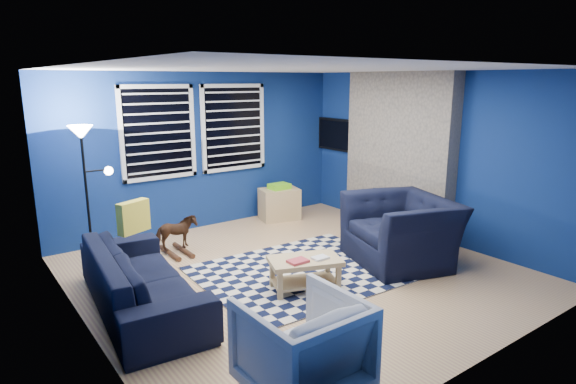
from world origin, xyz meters
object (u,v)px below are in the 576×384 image
(sofa, at_px, (142,279))
(armchair_bent, at_px, (302,346))
(cabinet, at_px, (279,203))
(floor_lamp, at_px, (84,151))
(rocking_horse, at_px, (176,233))
(tv, at_px, (338,135))
(armchair_big, at_px, (401,231))
(coffee_table, at_px, (305,267))

(sofa, xyz_separation_m, armchair_bent, (0.49, -2.12, 0.06))
(cabinet, xyz_separation_m, floor_lamp, (-3.17, -0.21, 1.21))
(floor_lamp, bearing_deg, rocking_horse, -19.11)
(tv, distance_m, armchair_bent, 5.58)
(tv, relative_size, cabinet, 1.36)
(armchair_bent, height_order, floor_lamp, floor_lamp)
(armchair_bent, bearing_deg, rocking_horse, -97.87)
(tv, xyz_separation_m, sofa, (-4.35, -1.79, -1.07))
(armchair_big, distance_m, armchair_bent, 3.08)
(armchair_big, height_order, cabinet, armchair_big)
(sofa, distance_m, rocking_horse, 1.63)
(cabinet, bearing_deg, rocking_horse, -151.25)
(cabinet, bearing_deg, floor_lamp, -162.05)
(armchair_bent, xyz_separation_m, floor_lamp, (-0.55, 3.79, 1.10))
(armchair_big, xyz_separation_m, coffee_table, (-1.58, 0.05, -0.15))
(sofa, height_order, armchair_bent, armchair_bent)
(armchair_bent, bearing_deg, tv, -134.86)
(armchair_bent, xyz_separation_m, rocking_horse, (0.46, 3.44, -0.08))
(tv, height_order, floor_lamp, floor_lamp)
(tv, height_order, sofa, tv)
(coffee_table, distance_m, cabinet, 2.94)
(floor_lamp, bearing_deg, coffee_table, -53.76)
(tv, relative_size, floor_lamp, 0.55)
(tv, height_order, coffee_table, tv)
(tv, height_order, rocking_horse, tv)
(rocking_horse, xyz_separation_m, coffee_table, (0.71, -1.99, -0.03))
(sofa, bearing_deg, armchair_big, -96.65)
(rocking_horse, distance_m, floor_lamp, 1.59)
(tv, distance_m, sofa, 4.82)
(coffee_table, xyz_separation_m, floor_lamp, (-1.72, 2.34, 1.21))
(coffee_table, bearing_deg, armchair_big, -1.72)
(tv, xyz_separation_m, armchair_big, (-1.11, -2.51, -0.96))
(armchair_big, height_order, rocking_horse, armchair_big)
(sofa, relative_size, armchair_bent, 2.65)
(rocking_horse, relative_size, floor_lamp, 0.31)
(armchair_bent, xyz_separation_m, coffee_table, (1.17, 1.44, -0.11))
(sofa, relative_size, cabinet, 3.11)
(rocking_horse, xyz_separation_m, cabinet, (2.16, 0.56, -0.03))
(coffee_table, xyz_separation_m, cabinet, (1.45, 2.56, -0.00))
(sofa, height_order, coffee_table, sofa)
(tv, distance_m, coffee_table, 3.82)
(rocking_horse, height_order, cabinet, cabinet)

